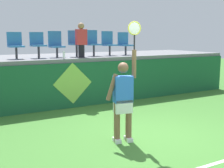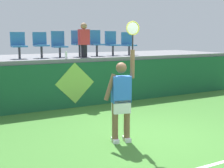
{
  "view_description": "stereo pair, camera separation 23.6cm",
  "coord_description": "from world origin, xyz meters",
  "px_view_note": "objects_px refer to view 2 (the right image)",
  "views": [
    {
      "loc": [
        -3.96,
        -4.99,
        2.2
      ],
      "look_at": [
        -0.38,
        1.23,
        1.04
      ],
      "focal_mm": 47.84,
      "sensor_mm": 36.0,
      "label": 1
    },
    {
      "loc": [
        -3.75,
        -5.1,
        2.2
      ],
      "look_at": [
        -0.38,
        1.23,
        1.04
      ],
      "focal_mm": 47.84,
      "sensor_mm": 36.0,
      "label": 2
    }
  ],
  "objects_px": {
    "water_bottle": "(66,55)",
    "stadium_chair_1": "(41,43)",
    "stadium_chair_0": "(19,44)",
    "stadium_chair_4": "(96,42)",
    "spectator_0": "(84,39)",
    "stadium_chair_2": "(59,44)",
    "stadium_chair_6": "(128,43)",
    "stadium_chair_3": "(79,42)",
    "tennis_ball": "(128,138)",
    "tennis_player": "(121,98)",
    "stadium_chair_5": "(112,42)"
  },
  "relations": [
    {
      "from": "stadium_chair_2",
      "to": "stadium_chair_6",
      "type": "height_order",
      "value": "stadium_chair_2"
    },
    {
      "from": "tennis_ball",
      "to": "stadium_chair_3",
      "type": "xyz_separation_m",
      "value": [
        0.57,
        4.19,
        1.97
      ]
    },
    {
      "from": "stadium_chair_1",
      "to": "stadium_chair_3",
      "type": "distance_m",
      "value": 1.29
    },
    {
      "from": "stadium_chair_3",
      "to": "stadium_chair_4",
      "type": "height_order",
      "value": "stadium_chair_4"
    },
    {
      "from": "stadium_chair_0",
      "to": "stadium_chair_4",
      "type": "bearing_deg",
      "value": 0.13
    },
    {
      "from": "water_bottle",
      "to": "stadium_chair_6",
      "type": "bearing_deg",
      "value": 15.95
    },
    {
      "from": "stadium_chair_0",
      "to": "stadium_chair_6",
      "type": "relative_size",
      "value": 0.98
    },
    {
      "from": "tennis_ball",
      "to": "spectator_0",
      "type": "height_order",
      "value": "spectator_0"
    },
    {
      "from": "stadium_chair_0",
      "to": "spectator_0",
      "type": "xyz_separation_m",
      "value": [
        1.97,
        -0.46,
        0.13
      ]
    },
    {
      "from": "stadium_chair_3",
      "to": "stadium_chair_5",
      "type": "bearing_deg",
      "value": 0.19
    },
    {
      "from": "stadium_chair_2",
      "to": "spectator_0",
      "type": "relative_size",
      "value": 0.76
    },
    {
      "from": "stadium_chair_3",
      "to": "stadium_chair_4",
      "type": "distance_m",
      "value": 0.64
    },
    {
      "from": "water_bottle",
      "to": "stadium_chair_2",
      "type": "distance_m",
      "value": 0.83
    },
    {
      "from": "tennis_ball",
      "to": "stadium_chair_1",
      "type": "height_order",
      "value": "stadium_chair_1"
    },
    {
      "from": "stadium_chair_5",
      "to": "stadium_chair_2",
      "type": "bearing_deg",
      "value": 179.95
    },
    {
      "from": "tennis_ball",
      "to": "stadium_chair_0",
      "type": "height_order",
      "value": "stadium_chair_0"
    },
    {
      "from": "water_bottle",
      "to": "tennis_ball",
      "type": "bearing_deg",
      "value": -87.56
    },
    {
      "from": "stadium_chair_0",
      "to": "stadium_chair_2",
      "type": "bearing_deg",
      "value": 0.35
    },
    {
      "from": "water_bottle",
      "to": "stadium_chair_3",
      "type": "height_order",
      "value": "stadium_chair_3"
    },
    {
      "from": "stadium_chair_2",
      "to": "stadium_chair_3",
      "type": "relative_size",
      "value": 0.97
    },
    {
      "from": "stadium_chair_2",
      "to": "stadium_chair_4",
      "type": "relative_size",
      "value": 0.95
    },
    {
      "from": "stadium_chair_1",
      "to": "stadium_chair_6",
      "type": "height_order",
      "value": "stadium_chair_6"
    },
    {
      "from": "stadium_chair_3",
      "to": "spectator_0",
      "type": "bearing_deg",
      "value": -90.0
    },
    {
      "from": "water_bottle",
      "to": "stadium_chair_3",
      "type": "relative_size",
      "value": 0.27
    },
    {
      "from": "stadium_chair_1",
      "to": "stadium_chair_2",
      "type": "xyz_separation_m",
      "value": [
        0.6,
        0.01,
        -0.01
      ]
    },
    {
      "from": "stadium_chair_3",
      "to": "tennis_ball",
      "type": "bearing_deg",
      "value": -97.79
    },
    {
      "from": "water_bottle",
      "to": "stadium_chair_2",
      "type": "xyz_separation_m",
      "value": [
        0.03,
        0.76,
        0.33
      ]
    },
    {
      "from": "stadium_chair_5",
      "to": "stadium_chair_1",
      "type": "bearing_deg",
      "value": -179.82
    },
    {
      "from": "stadium_chair_1",
      "to": "spectator_0",
      "type": "distance_m",
      "value": 1.37
    },
    {
      "from": "stadium_chair_4",
      "to": "stadium_chair_6",
      "type": "height_order",
      "value": "stadium_chair_4"
    },
    {
      "from": "water_bottle",
      "to": "stadium_chair_5",
      "type": "bearing_deg",
      "value": 20.96
    },
    {
      "from": "stadium_chair_2",
      "to": "stadium_chair_6",
      "type": "bearing_deg",
      "value": -0.06
    },
    {
      "from": "tennis_player",
      "to": "stadium_chair_0",
      "type": "relative_size",
      "value": 3.08
    },
    {
      "from": "stadium_chair_4",
      "to": "stadium_chair_6",
      "type": "distance_m",
      "value": 1.3
    },
    {
      "from": "tennis_player",
      "to": "stadium_chair_2",
      "type": "height_order",
      "value": "tennis_player"
    },
    {
      "from": "water_bottle",
      "to": "spectator_0",
      "type": "relative_size",
      "value": 0.21
    },
    {
      "from": "tennis_ball",
      "to": "spectator_0",
      "type": "bearing_deg",
      "value": 81.25
    },
    {
      "from": "tennis_player",
      "to": "water_bottle",
      "type": "relative_size",
      "value": 10.71
    },
    {
      "from": "stadium_chair_3",
      "to": "stadium_chair_5",
      "type": "xyz_separation_m",
      "value": [
        1.27,
        0.0,
        -0.03
      ]
    },
    {
      "from": "tennis_ball",
      "to": "spectator_0",
      "type": "xyz_separation_m",
      "value": [
        0.57,
        3.72,
        2.06
      ]
    },
    {
      "from": "tennis_ball",
      "to": "tennis_player",
      "type": "bearing_deg",
      "value": -162.76
    },
    {
      "from": "tennis_player",
      "to": "stadium_chair_0",
      "type": "height_order",
      "value": "tennis_player"
    },
    {
      "from": "stadium_chair_3",
      "to": "stadium_chair_1",
      "type": "bearing_deg",
      "value": -179.83
    },
    {
      "from": "stadium_chair_5",
      "to": "stadium_chair_0",
      "type": "bearing_deg",
      "value": -179.89
    },
    {
      "from": "water_bottle",
      "to": "stadium_chair_0",
      "type": "bearing_deg",
      "value": 148.89
    },
    {
      "from": "stadium_chair_3",
      "to": "stadium_chair_0",
      "type": "bearing_deg",
      "value": -179.94
    },
    {
      "from": "water_bottle",
      "to": "stadium_chair_1",
      "type": "bearing_deg",
      "value": 127.06
    },
    {
      "from": "spectator_0",
      "to": "water_bottle",
      "type": "bearing_deg",
      "value": -157.8
    },
    {
      "from": "stadium_chair_1",
      "to": "stadium_chair_2",
      "type": "height_order",
      "value": "stadium_chair_2"
    },
    {
      "from": "stadium_chair_1",
      "to": "spectator_0",
      "type": "xyz_separation_m",
      "value": [
        1.29,
        -0.46,
        0.12
      ]
    }
  ]
}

